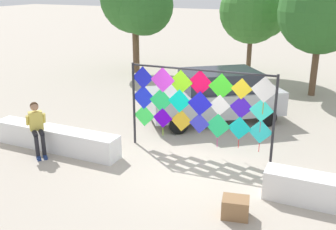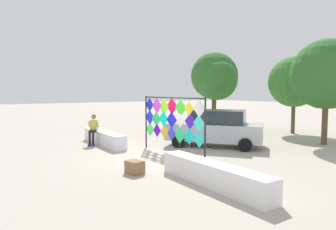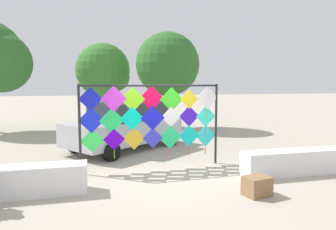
{
  "view_description": "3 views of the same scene",
  "coord_description": "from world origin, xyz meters",
  "px_view_note": "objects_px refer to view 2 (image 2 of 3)",
  "views": [
    {
      "loc": [
        3.26,
        -8.54,
        4.58
      ],
      "look_at": [
        -0.72,
        0.19,
        1.32
      ],
      "focal_mm": 41.93,
      "sensor_mm": 36.0,
      "label": 1
    },
    {
      "loc": [
        10.09,
        -6.02,
        2.63
      ],
      "look_at": [
        0.35,
        0.52,
        1.72
      ],
      "focal_mm": 32.16,
      "sensor_mm": 36.0,
      "label": 2
    },
    {
      "loc": [
        -1.8,
        -7.42,
        2.42
      ],
      "look_at": [
        0.07,
        0.16,
        1.63
      ],
      "focal_mm": 32.64,
      "sensor_mm": 36.0,
      "label": 3
    }
  ],
  "objects_px": {
    "tree_broadleaf": "(327,74)",
    "kite_display_rack": "(172,118)",
    "tree_palm_like": "(215,76)",
    "parked_car": "(215,128)",
    "tree_far_right": "(296,83)",
    "seated_vendor": "(93,127)",
    "cardboard_box_large": "(135,167)"
  },
  "relations": [
    {
      "from": "seated_vendor",
      "to": "tree_broadleaf",
      "type": "distance_m",
      "value": 11.79
    },
    {
      "from": "tree_broadleaf",
      "to": "tree_palm_like",
      "type": "xyz_separation_m",
      "value": [
        -8.93,
        0.83,
        0.33
      ]
    },
    {
      "from": "tree_broadleaf",
      "to": "tree_palm_like",
      "type": "bearing_deg",
      "value": 174.72
    },
    {
      "from": "kite_display_rack",
      "to": "cardboard_box_large",
      "type": "relative_size",
      "value": 7.46
    },
    {
      "from": "kite_display_rack",
      "to": "cardboard_box_large",
      "type": "xyz_separation_m",
      "value": [
        1.81,
        -2.68,
        -1.31
      ]
    },
    {
      "from": "tree_palm_like",
      "to": "tree_far_right",
      "type": "xyz_separation_m",
      "value": [
        5.71,
        1.52,
        -0.62
      ]
    },
    {
      "from": "parked_car",
      "to": "tree_broadleaf",
      "type": "relative_size",
      "value": 0.91
    },
    {
      "from": "parked_car",
      "to": "tree_palm_like",
      "type": "distance_m",
      "value": 8.85
    },
    {
      "from": "tree_palm_like",
      "to": "cardboard_box_large",
      "type": "bearing_deg",
      "value": -53.02
    },
    {
      "from": "parked_car",
      "to": "tree_far_right",
      "type": "bearing_deg",
      "value": 93.72
    },
    {
      "from": "tree_broadleaf",
      "to": "seated_vendor",
      "type": "bearing_deg",
      "value": -123.18
    },
    {
      "from": "seated_vendor",
      "to": "parked_car",
      "type": "distance_m",
      "value": 5.98
    },
    {
      "from": "tree_far_right",
      "to": "seated_vendor",
      "type": "bearing_deg",
      "value": -104.42
    },
    {
      "from": "kite_display_rack",
      "to": "tree_broadleaf",
      "type": "distance_m",
      "value": 8.24
    },
    {
      "from": "parked_car",
      "to": "seated_vendor",
      "type": "bearing_deg",
      "value": -126.3
    },
    {
      "from": "kite_display_rack",
      "to": "parked_car",
      "type": "height_order",
      "value": "kite_display_rack"
    },
    {
      "from": "cardboard_box_large",
      "to": "tree_far_right",
      "type": "xyz_separation_m",
      "value": [
        -2.7,
        12.69,
        2.97
      ]
    },
    {
      "from": "seated_vendor",
      "to": "parked_car",
      "type": "xyz_separation_m",
      "value": [
        3.54,
        4.82,
        0.0
      ]
    },
    {
      "from": "seated_vendor",
      "to": "cardboard_box_large",
      "type": "relative_size",
      "value": 2.75
    },
    {
      "from": "tree_broadleaf",
      "to": "kite_display_rack",
      "type": "bearing_deg",
      "value": -106.87
    },
    {
      "from": "kite_display_rack",
      "to": "tree_palm_like",
      "type": "height_order",
      "value": "tree_palm_like"
    },
    {
      "from": "kite_display_rack",
      "to": "tree_palm_like",
      "type": "xyz_separation_m",
      "value": [
        -6.61,
        8.49,
        2.28
      ]
    },
    {
      "from": "seated_vendor",
      "to": "tree_broadleaf",
      "type": "bearing_deg",
      "value": 56.82
    },
    {
      "from": "cardboard_box_large",
      "to": "tree_palm_like",
      "type": "relative_size",
      "value": 0.1
    },
    {
      "from": "kite_display_rack",
      "to": "seated_vendor",
      "type": "relative_size",
      "value": 2.71
    },
    {
      "from": "kite_display_rack",
      "to": "tree_broadleaf",
      "type": "height_order",
      "value": "tree_broadleaf"
    },
    {
      "from": "kite_display_rack",
      "to": "tree_palm_like",
      "type": "relative_size",
      "value": 0.73
    },
    {
      "from": "parked_car",
      "to": "tree_far_right",
      "type": "relative_size",
      "value": 0.98
    },
    {
      "from": "parked_car",
      "to": "tree_far_right",
      "type": "distance_m",
      "value": 7.52
    },
    {
      "from": "kite_display_rack",
      "to": "tree_broadleaf",
      "type": "relative_size",
      "value": 0.78
    },
    {
      "from": "parked_car",
      "to": "tree_far_right",
      "type": "height_order",
      "value": "tree_far_right"
    },
    {
      "from": "tree_far_right",
      "to": "tree_palm_like",
      "type": "bearing_deg",
      "value": -165.13
    }
  ]
}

